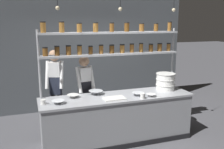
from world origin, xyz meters
The scene contains 16 objects.
ground_plane centered at (0.00, 0.00, 0.00)m, with size 40.00×40.00×0.00m, color #4C4C51.
back_wall centered at (0.00, 2.19, 1.61)m, with size 5.34×0.12×3.22m, color #4C5156.
prep_counter centered at (0.00, 0.00, 0.46)m, with size 2.94×0.76×0.92m.
spice_shelf_unit centered at (-0.02, 0.33, 1.85)m, with size 2.82×0.28×2.32m.
chef_left centered at (-1.07, 0.79, 1.02)m, with size 0.42×0.35×1.76m.
chef_center centered at (-0.51, 0.56, 0.94)m, with size 0.39×0.32×1.64m.
container_stack centered at (1.10, 0.11, 1.09)m, with size 0.40×0.40×0.35m.
cutting_board centered at (-0.12, -0.16, 0.93)m, with size 0.40×0.26×0.02m.
prep_bowl_near_left centered at (-1.13, -0.11, 0.95)m, with size 0.23×0.23×0.06m.
prep_bowl_center_front centered at (-0.36, 0.23, 0.96)m, with size 0.28×0.28×0.08m.
prep_bowl_center_back centered at (0.59, -0.24, 0.94)m, with size 0.18×0.18×0.05m.
prep_bowl_near_right centered at (0.38, -0.11, 0.95)m, with size 0.23×0.23×0.06m.
prep_bowl_far_left centered at (-0.82, 0.16, 0.95)m, with size 0.22×0.22×0.06m.
serving_cup_front centered at (-1.38, -0.05, 0.96)m, with size 0.09×0.09×0.08m.
serving_cup_by_board centered at (0.38, -0.31, 0.97)m, with size 0.09×0.09×0.10m.
pendant_light_row centered at (0.05, 0.00, 2.56)m, with size 2.27×0.07×0.67m.
Camera 1 is at (-1.58, -4.30, 2.31)m, focal length 40.00 mm.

